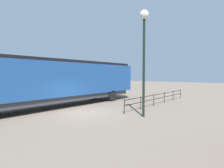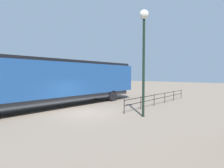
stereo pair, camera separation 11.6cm
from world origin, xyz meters
TOP-DOWN VIEW (x-y plane):
  - ground_plane at (0.00, 0.00)m, footprint 120.00×120.00m
  - locomotive at (-3.63, 0.69)m, footprint 3.04×17.69m
  - lamp_post at (3.87, 1.64)m, footprint 0.60×0.60m
  - platform_fence at (2.40, 7.07)m, footprint 0.05×11.15m

SIDE VIEW (x-z plane):
  - ground_plane at x=0.00m, z-range 0.00..0.00m
  - platform_fence at x=2.40m, z-range 0.17..1.20m
  - locomotive at x=-3.63m, z-range 0.25..4.27m
  - lamp_post at x=3.87m, z-range 1.68..8.57m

